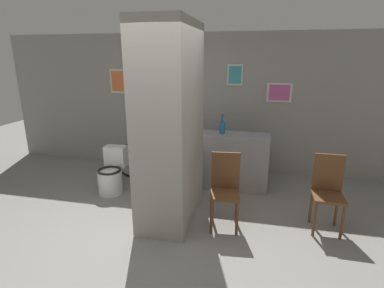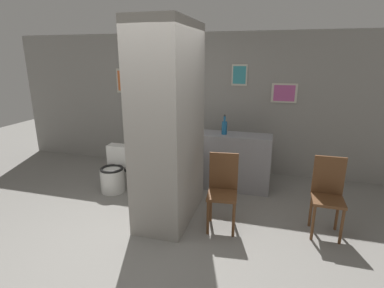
% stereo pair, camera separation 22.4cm
% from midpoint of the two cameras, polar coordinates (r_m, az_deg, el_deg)
% --- Properties ---
extents(ground_plane, '(14.00, 14.00, 0.00)m').
position_cam_midpoint_polar(ground_plane, '(3.91, -8.89, -17.60)').
color(ground_plane, gray).
extents(wall_back, '(8.00, 0.09, 2.60)m').
position_cam_midpoint_polar(wall_back, '(5.83, -0.01, 7.79)').
color(wall_back, gray).
rests_on(wall_back, ground_plane).
extents(pillar_center, '(0.67, 1.28, 2.60)m').
position_cam_midpoint_polar(pillar_center, '(3.93, -5.77, 3.47)').
color(pillar_center, gray).
rests_on(pillar_center, ground_plane).
extents(counter_shelf, '(1.44, 0.44, 0.94)m').
position_cam_midpoint_polar(counter_shelf, '(5.11, 4.99, -3.15)').
color(counter_shelf, gray).
rests_on(counter_shelf, ground_plane).
extents(toilet, '(0.40, 0.56, 0.73)m').
position_cam_midpoint_polar(toilet, '(5.16, -16.25, -5.55)').
color(toilet, silver).
rests_on(toilet, ground_plane).
extents(chair_near_pillar, '(0.41, 0.41, 0.99)m').
position_cam_midpoint_polar(chair_near_pillar, '(3.92, 4.68, -8.22)').
color(chair_near_pillar, brown).
rests_on(chair_near_pillar, ground_plane).
extents(chair_by_doorway, '(0.38, 0.38, 0.99)m').
position_cam_midpoint_polar(chair_by_doorway, '(4.17, 23.04, -8.02)').
color(chair_by_doorway, brown).
rests_on(chair_by_doorway, ground_plane).
extents(bicycle, '(1.63, 0.42, 0.70)m').
position_cam_midpoint_polar(bicycle, '(5.46, -8.12, -3.46)').
color(bicycle, black).
rests_on(bicycle, ground_plane).
extents(bottle_tall, '(0.09, 0.09, 0.33)m').
position_cam_midpoint_polar(bottle_tall, '(4.92, 4.48, 3.29)').
color(bottle_tall, '#19598C').
rests_on(bottle_tall, counter_shelf).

